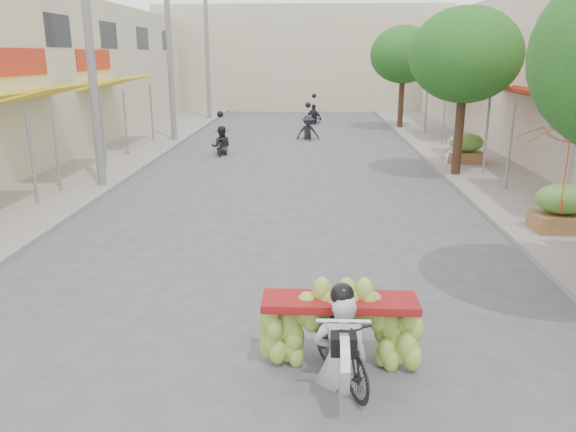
# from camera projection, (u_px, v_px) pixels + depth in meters

# --- Properties ---
(sidewalk_left) EXTENTS (4.00, 60.00, 0.12)m
(sidewalk_left) POSITION_uv_depth(u_px,v_px,m) (88.00, 166.00, 19.52)
(sidewalk_left) COLOR gray
(sidewalk_left) RESTS_ON ground
(sidewalk_right) EXTENTS (4.00, 60.00, 0.12)m
(sidewalk_right) POSITION_uv_depth(u_px,v_px,m) (496.00, 170.00, 18.96)
(sidewalk_right) COLOR gray
(sidewalk_right) RESTS_ON ground
(far_building) EXTENTS (20.00, 6.00, 7.00)m
(far_building) POSITION_uv_depth(u_px,v_px,m) (302.00, 59.00, 40.36)
(far_building) COLOR #BDB696
(far_building) RESTS_ON ground
(utility_pole_mid) EXTENTS (0.60, 0.24, 8.00)m
(utility_pole_mid) POSITION_uv_depth(u_px,v_px,m) (90.00, 46.00, 15.47)
(utility_pole_mid) COLOR slate
(utility_pole_mid) RESTS_ON ground
(utility_pole_far) EXTENTS (0.60, 0.24, 8.00)m
(utility_pole_far) POSITION_uv_depth(u_px,v_px,m) (169.00, 49.00, 24.11)
(utility_pole_far) COLOR slate
(utility_pole_far) RESTS_ON ground
(utility_pole_back) EXTENTS (0.60, 0.24, 8.00)m
(utility_pole_back) POSITION_uv_depth(u_px,v_px,m) (207.00, 50.00, 32.75)
(utility_pole_back) COLOR slate
(utility_pole_back) RESTS_ON ground
(street_tree_mid) EXTENTS (3.40, 3.40, 5.25)m
(street_tree_mid) POSITION_uv_depth(u_px,v_px,m) (465.00, 55.00, 17.03)
(street_tree_mid) COLOR #3A2719
(street_tree_mid) RESTS_ON ground
(street_tree_far) EXTENTS (3.40, 3.40, 5.25)m
(street_tree_far) POSITION_uv_depth(u_px,v_px,m) (404.00, 55.00, 28.54)
(street_tree_far) COLOR #3A2719
(street_tree_far) RESTS_ON ground
(produce_crate_mid) EXTENTS (1.20, 0.88, 1.16)m
(produce_crate_mid) POSITION_uv_depth(u_px,v_px,m) (563.00, 204.00, 12.09)
(produce_crate_mid) COLOR brown
(produce_crate_mid) RESTS_ON ground
(produce_crate_far) EXTENTS (1.20, 0.88, 1.16)m
(produce_crate_far) POSITION_uv_depth(u_px,v_px,m) (466.00, 146.00, 19.77)
(produce_crate_far) COLOR brown
(produce_crate_far) RESTS_ON ground
(banana_motorbike) EXTENTS (2.20, 1.79, 2.21)m
(banana_motorbike) POSITION_uv_depth(u_px,v_px,m) (340.00, 321.00, 6.76)
(banana_motorbike) COLOR black
(banana_motorbike) RESTS_ON ground
(market_umbrella) EXTENTS (2.39, 2.39, 1.91)m
(market_umbrella) POSITION_uv_depth(u_px,v_px,m) (574.00, 121.00, 11.03)
(market_umbrella) COLOR #A53A16
(market_umbrella) RESTS_ON ground
(pedestrian) EXTENTS (1.06, 0.94, 1.85)m
(pedestrian) POSITION_uv_depth(u_px,v_px,m) (456.00, 136.00, 19.68)
(pedestrian) COLOR white
(pedestrian) RESTS_ON ground
(bg_motorbike_a) EXTENTS (0.82, 1.61, 1.95)m
(bg_motorbike_a) POSITION_uv_depth(u_px,v_px,m) (221.00, 136.00, 21.97)
(bg_motorbike_a) COLOR black
(bg_motorbike_a) RESTS_ON ground
(bg_motorbike_b) EXTENTS (1.13, 1.59, 1.95)m
(bg_motorbike_b) POSITION_uv_depth(u_px,v_px,m) (308.00, 121.00, 25.84)
(bg_motorbike_b) COLOR black
(bg_motorbike_b) RESTS_ON ground
(bg_motorbike_c) EXTENTS (1.16, 1.51, 1.95)m
(bg_motorbike_c) POSITION_uv_depth(u_px,v_px,m) (314.00, 109.00, 31.47)
(bg_motorbike_c) COLOR black
(bg_motorbike_c) RESTS_ON ground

